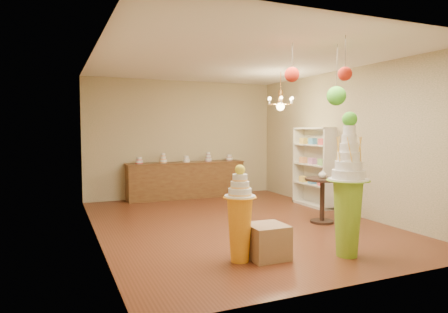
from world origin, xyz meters
name	(u,v)px	position (x,y,z in m)	size (l,w,h in m)	color
floor	(235,223)	(0.00, 0.00, 0.00)	(6.50, 6.50, 0.00)	#552816
ceiling	(236,61)	(0.00, 0.00, 3.00)	(6.50, 6.50, 0.00)	silver
wall_back	(183,139)	(0.00, 3.25, 1.50)	(5.00, 0.04, 3.00)	tan
wall_front	(359,153)	(0.00, -3.25, 1.50)	(5.00, 0.04, 3.00)	tan
wall_left	(95,145)	(-2.50, 0.00, 1.50)	(0.04, 6.50, 3.00)	tan
wall_right	(343,142)	(2.50, 0.00, 1.50)	(0.04, 6.50, 3.00)	tan
pedestal_green	(348,199)	(0.60, -2.39, 0.80)	(0.63, 0.63, 2.00)	#79AB25
pedestal_orange	(240,221)	(-0.87, -2.00, 0.55)	(0.43, 0.43, 1.30)	orange
burlap_riser	(267,241)	(-0.47, -2.03, 0.23)	(0.51, 0.51, 0.47)	#8E6E4D
sideboard	(186,179)	(0.00, 2.97, 0.48)	(3.04, 0.54, 1.16)	brown
shelving_unit	(313,167)	(2.34, 0.80, 0.90)	(0.33, 1.20, 1.80)	beige
round_table	(322,194)	(1.51, -0.63, 0.54)	(0.82, 0.82, 0.84)	black
vase	(323,174)	(1.51, -0.63, 0.92)	(0.16, 0.16, 0.16)	beige
pom_red_left	(292,75)	(0.06, -1.78, 2.55)	(0.21, 0.21, 0.56)	#41392E
pom_green_mid	(336,96)	(0.73, -1.94, 2.25)	(0.28, 0.28, 0.89)	#41392E
pom_red_right	(345,74)	(0.45, -2.45, 2.50)	(0.19, 0.19, 0.60)	#41392E
chandelier	(280,104)	(1.45, 0.80, 2.30)	(0.65, 0.65, 0.85)	gold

